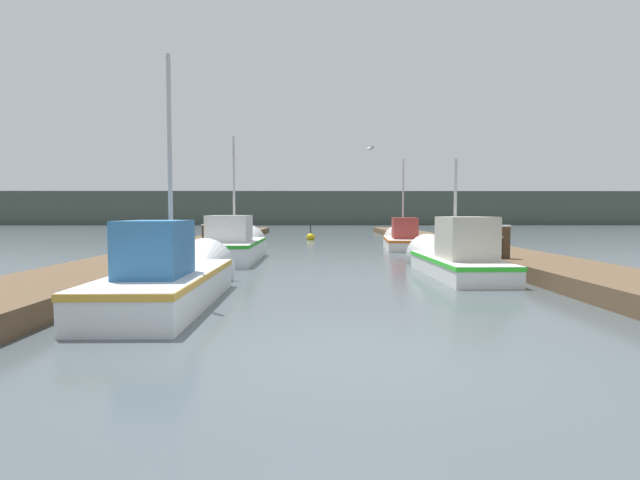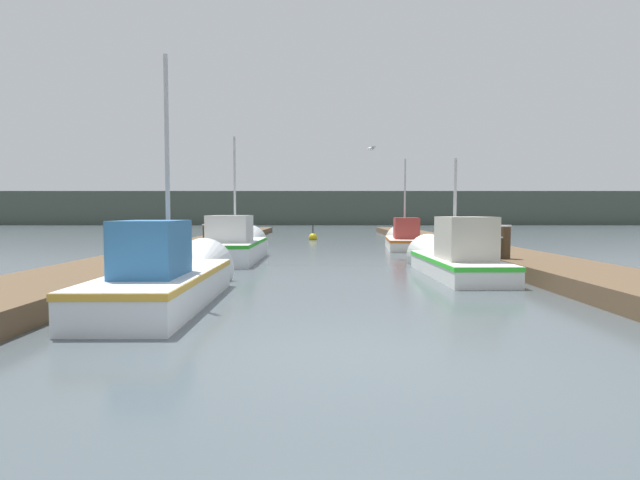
# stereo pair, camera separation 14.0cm
# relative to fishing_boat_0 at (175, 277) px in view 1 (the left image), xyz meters

# --- Properties ---
(ground_plane) EXTENTS (200.00, 200.00, 0.00)m
(ground_plane) POSITION_rel_fishing_boat_0_xyz_m (3.09, -3.57, -0.44)
(ground_plane) COLOR #424C51
(dock_left) EXTENTS (2.33, 40.00, 0.38)m
(dock_left) POSITION_rel_fishing_boat_0_xyz_m (-2.41, 12.43, -0.25)
(dock_left) COLOR brown
(dock_left) RESTS_ON ground_plane
(dock_right) EXTENTS (2.33, 40.00, 0.38)m
(dock_right) POSITION_rel_fishing_boat_0_xyz_m (8.60, 12.43, -0.25)
(dock_right) COLOR brown
(dock_right) RESTS_ON ground_plane
(distant_shore_ridge) EXTENTS (120.00, 16.00, 4.32)m
(distant_shore_ridge) POSITION_rel_fishing_boat_0_xyz_m (3.09, 61.99, 1.72)
(distant_shore_ridge) COLOR #424C42
(distant_shore_ridge) RESTS_ON ground_plane
(fishing_boat_0) EXTENTS (1.59, 5.52, 4.82)m
(fishing_boat_0) POSITION_rel_fishing_boat_0_xyz_m (0.00, 0.00, 0.00)
(fishing_boat_0) COLOR silver
(fishing_boat_0) RESTS_ON ground_plane
(fishing_boat_1) EXTENTS (1.57, 5.55, 3.46)m
(fishing_boat_1) POSITION_rel_fishing_boat_0_xyz_m (6.22, 3.99, 0.01)
(fishing_boat_1) COLOR silver
(fishing_boat_1) RESTS_ON ground_plane
(fishing_boat_2) EXTENTS (1.74, 5.81, 4.63)m
(fishing_boat_2) POSITION_rel_fishing_boat_0_xyz_m (-0.16, 8.03, 0.06)
(fishing_boat_2) COLOR silver
(fishing_boat_2) RESTS_ON ground_plane
(fishing_boat_3) EXTENTS (1.94, 5.17, 4.49)m
(fishing_boat_3) POSITION_rel_fishing_boat_0_xyz_m (6.55, 13.44, -0.03)
(fishing_boat_3) COLOR silver
(fishing_boat_3) RESTS_ON ground_plane
(mooring_piling_0) EXTENTS (0.25, 0.25, 1.21)m
(mooring_piling_0) POSITION_rel_fishing_boat_0_xyz_m (-1.24, 8.16, 0.17)
(mooring_piling_0) COLOR #473523
(mooring_piling_0) RESTS_ON ground_plane
(mooring_piling_1) EXTENTS (0.27, 0.27, 1.22)m
(mooring_piling_1) POSITION_rel_fishing_boat_0_xyz_m (-1.45, 16.42, 0.18)
(mooring_piling_1) COLOR #473523
(mooring_piling_1) RESTS_ON ground_plane
(mooring_piling_2) EXTENTS (0.36, 0.36, 1.28)m
(mooring_piling_2) POSITION_rel_fishing_boat_0_xyz_m (7.67, 4.19, 0.21)
(mooring_piling_2) COLOR #473523
(mooring_piling_2) RESTS_ON ground_plane
(mooring_piling_3) EXTENTS (0.31, 0.31, 0.98)m
(mooring_piling_3) POSITION_rel_fishing_boat_0_xyz_m (7.49, 4.17, 0.06)
(mooring_piling_3) COLOR #473523
(mooring_piling_3) RESTS_ON ground_plane
(channel_buoy) EXTENTS (0.50, 0.50, 1.00)m
(channel_buoy) POSITION_rel_fishing_boat_0_xyz_m (2.31, 20.30, -0.29)
(channel_buoy) COLOR gold
(channel_buoy) RESTS_ON ground_plane
(seagull_lead) EXTENTS (0.31, 0.56, 0.12)m
(seagull_lead) POSITION_rel_fishing_boat_0_xyz_m (4.56, 8.75, 3.44)
(seagull_lead) COLOR white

